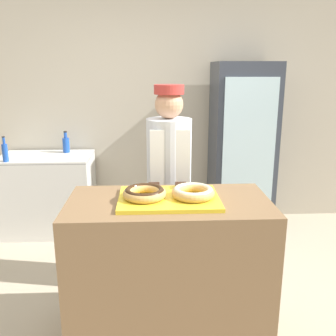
# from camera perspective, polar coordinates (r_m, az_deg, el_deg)

# --- Properties ---
(ground_plane) EXTENTS (14.00, 14.00, 0.00)m
(ground_plane) POSITION_cam_1_polar(r_m,az_deg,el_deg) (2.79, 0.11, -24.01)
(ground_plane) COLOR #B7A88E
(wall_back) EXTENTS (8.00, 0.06, 2.70)m
(wall_back) POSITION_cam_1_polar(r_m,az_deg,el_deg) (4.31, -1.30, 9.60)
(wall_back) COLOR #BCB29E
(wall_back) RESTS_ON ground_plane
(display_counter) EXTENTS (1.25, 0.65, 0.97)m
(display_counter) POSITION_cam_1_polar(r_m,az_deg,el_deg) (2.51, 0.11, -15.40)
(display_counter) COLOR brown
(display_counter) RESTS_ON ground_plane
(serving_tray) EXTENTS (0.61, 0.45, 0.02)m
(serving_tray) POSITION_cam_1_polar(r_m,az_deg,el_deg) (2.30, 0.12, -4.69)
(serving_tray) COLOR yellow
(serving_tray) RESTS_ON display_counter
(donut_chocolate_glaze) EXTENTS (0.26, 0.26, 0.06)m
(donut_chocolate_glaze) POSITION_cam_1_polar(r_m,az_deg,el_deg) (2.27, -3.60, -3.76)
(donut_chocolate_glaze) COLOR tan
(donut_chocolate_glaze) RESTS_ON serving_tray
(donut_light_glaze) EXTENTS (0.26, 0.26, 0.06)m
(donut_light_glaze) POSITION_cam_1_polar(r_m,az_deg,el_deg) (2.28, 3.85, -3.64)
(donut_light_glaze) COLOR tan
(donut_light_glaze) RESTS_ON serving_tray
(brownie_back_left) EXTENTS (0.07, 0.07, 0.03)m
(brownie_back_left) POSITION_cam_1_polar(r_m,az_deg,el_deg) (2.45, -2.14, -2.76)
(brownie_back_left) COLOR black
(brownie_back_left) RESTS_ON serving_tray
(brownie_back_right) EXTENTS (0.07, 0.07, 0.03)m
(brownie_back_right) POSITION_cam_1_polar(r_m,az_deg,el_deg) (2.46, 1.98, -2.70)
(brownie_back_right) COLOR black
(brownie_back_right) RESTS_ON serving_tray
(baker_person) EXTENTS (0.35, 0.35, 1.64)m
(baker_person) POSITION_cam_1_polar(r_m,az_deg,el_deg) (2.94, 0.16, -2.49)
(baker_person) COLOR #4C4C51
(baker_person) RESTS_ON ground_plane
(beverage_fridge) EXTENTS (0.65, 0.58, 1.82)m
(beverage_fridge) POSITION_cam_1_polar(r_m,az_deg,el_deg) (4.13, 11.17, 2.91)
(beverage_fridge) COLOR #333842
(beverage_fridge) RESTS_ON ground_plane
(chest_freezer) EXTENTS (0.96, 0.61, 0.85)m
(chest_freezer) POSITION_cam_1_polar(r_m,az_deg,el_deg) (4.29, -17.77, -3.72)
(chest_freezer) COLOR silver
(chest_freezer) RESTS_ON ground_plane
(bottle_blue) EXTENTS (0.06, 0.06, 0.25)m
(bottle_blue) POSITION_cam_1_polar(r_m,az_deg,el_deg) (4.04, -23.59, 2.27)
(bottle_blue) COLOR #1E4CB2
(bottle_blue) RESTS_ON chest_freezer
(bottle_blue_b) EXTENTS (0.07, 0.07, 0.24)m
(bottle_blue_b) POSITION_cam_1_polar(r_m,az_deg,el_deg) (4.27, -15.27, 3.51)
(bottle_blue_b) COLOR #1E4CB2
(bottle_blue_b) RESTS_ON chest_freezer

